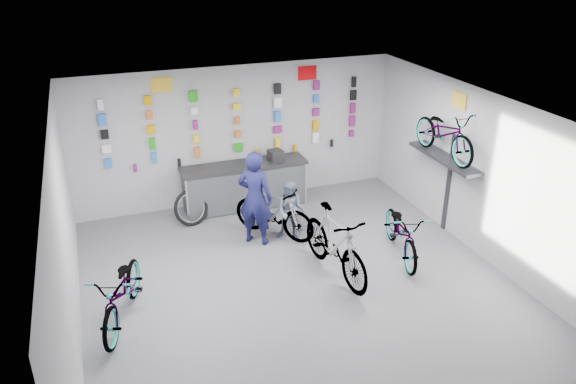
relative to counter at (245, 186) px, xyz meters
name	(u,v)px	position (x,y,z in m)	size (l,w,h in m)	color
floor	(305,295)	(0.00, -3.54, -0.49)	(8.00, 8.00, 0.00)	#505055
ceiling	(308,120)	(0.00, -3.54, 2.51)	(8.00, 8.00, 0.00)	white
wall_back	(237,135)	(0.00, 0.46, 1.01)	(7.00, 7.00, 0.00)	#A9A9AB
wall_left	(65,254)	(-3.50, -3.54, 1.01)	(8.00, 8.00, 0.00)	#A9A9AB
wall_right	(494,182)	(3.50, -3.54, 1.01)	(8.00, 8.00, 0.00)	#A9A9AB
counter	(245,186)	(0.00, 0.00, 0.00)	(2.70, 0.66, 1.00)	black
merch_wall	(239,122)	(0.03, 0.39, 1.32)	(5.56, 0.08, 1.57)	blue
wall_bracket	(445,162)	(3.33, -2.34, 0.98)	(0.39, 1.90, 2.00)	#333338
sign_left	(162,85)	(-1.50, 0.44, 2.23)	(0.42, 0.02, 0.30)	yellow
sign_right	(307,73)	(1.60, 0.44, 2.23)	(0.42, 0.02, 0.30)	red
sign_side	(459,100)	(3.48, -2.34, 2.16)	(0.02, 0.40, 0.30)	yellow
bike_left	(122,292)	(-2.84, -3.20, 0.02)	(0.67, 1.92, 1.01)	gray
bike_center	(335,244)	(0.70, -3.14, 0.13)	(0.58, 2.04, 1.23)	gray
bike_right	(402,232)	(2.12, -2.97, 0.00)	(0.65, 1.86, 0.98)	gray
bike_service	(274,212)	(0.16, -1.46, 0.04)	(0.50, 1.76, 1.06)	gray
bike_wall	(445,133)	(3.25, -2.34, 1.57)	(0.63, 1.80, 0.95)	gray
clerk	(255,198)	(-0.23, -1.56, 0.44)	(0.68, 0.44, 1.86)	#151644
customer	(291,211)	(0.44, -1.68, 0.11)	(0.58, 0.45, 1.20)	slate
spare_wheel	(191,208)	(-1.25, -0.37, -0.14)	(0.81, 0.52, 0.73)	black
register	(275,155)	(0.71, 0.01, 0.62)	(0.28, 0.30, 0.22)	black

